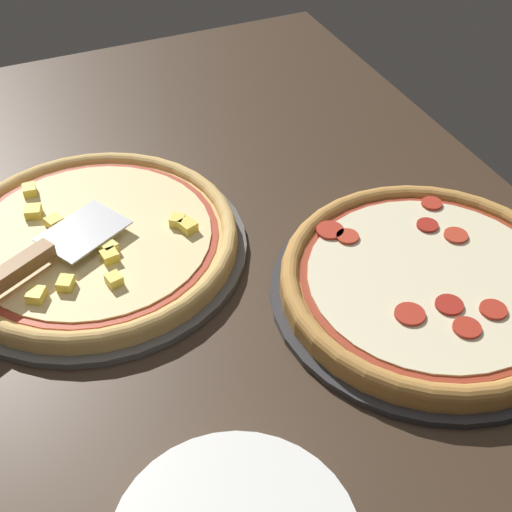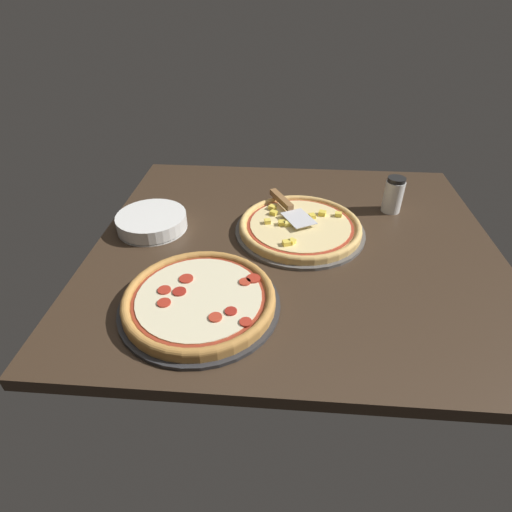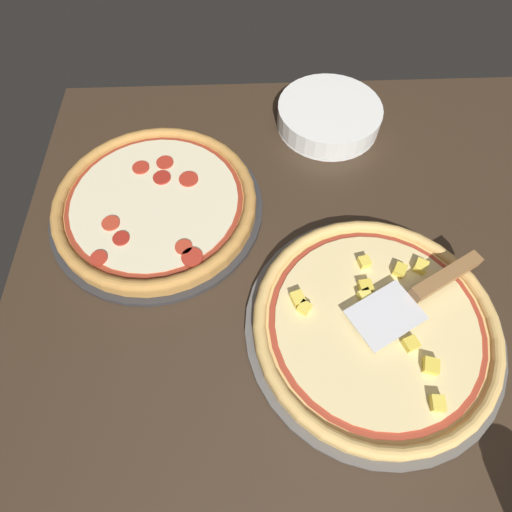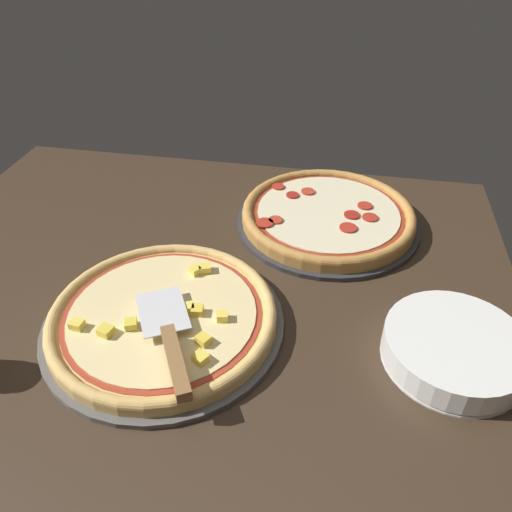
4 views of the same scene
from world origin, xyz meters
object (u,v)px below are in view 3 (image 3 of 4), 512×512
serving_spatula (432,286)px  pizza_front (376,323)px  plate_stack (329,116)px  pizza_back (155,202)px

serving_spatula → pizza_front: bearing=118.2°
serving_spatula → plate_stack: 43.97cm
pizza_front → pizza_back: size_ratio=1.03×
pizza_back → plate_stack: size_ratio=1.69×
pizza_front → plate_stack: (47.57, 1.13, 0.13)cm
serving_spatula → plate_stack: serving_spatula is taller
serving_spatula → plate_stack: (42.68, 10.24, -2.66)cm
pizza_back → plate_stack: plate_stack is taller
pizza_back → plate_stack: (22.32, -35.49, -0.15)cm
pizza_front → plate_stack: size_ratio=1.74×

